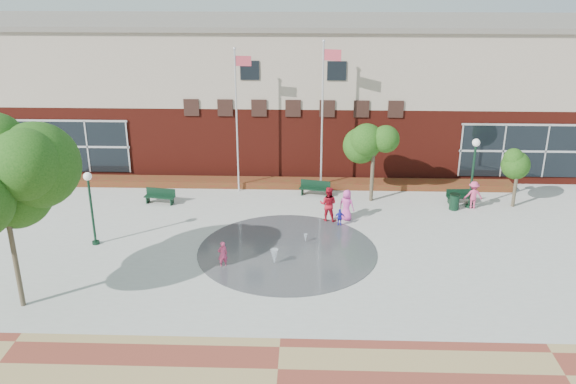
{
  "coord_description": "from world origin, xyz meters",
  "views": [
    {
      "loc": [
        0.92,
        -22.58,
        12.92
      ],
      "look_at": [
        0.0,
        4.0,
        2.6
      ],
      "focal_mm": 38.0,
      "sensor_mm": 36.0,
      "label": 1
    }
  ],
  "objects_px": {
    "tree_big_left": "(1,181)",
    "child_splash": "(223,254)",
    "flagpole_left": "(237,114)",
    "bench_left": "(160,199)",
    "flagpole_right": "(323,110)",
    "trash_can": "(454,202)"
  },
  "relations": [
    {
      "from": "flagpole_right",
      "to": "child_splash",
      "type": "height_order",
      "value": "flagpole_right"
    },
    {
      "from": "bench_left",
      "to": "child_splash",
      "type": "distance_m",
      "value": 8.53
    },
    {
      "from": "bench_left",
      "to": "tree_big_left",
      "type": "bearing_deg",
      "value": -96.02
    },
    {
      "from": "trash_can",
      "to": "child_splash",
      "type": "distance_m",
      "value": 13.61
    },
    {
      "from": "flagpole_right",
      "to": "tree_big_left",
      "type": "height_order",
      "value": "flagpole_right"
    },
    {
      "from": "flagpole_right",
      "to": "trash_can",
      "type": "distance_m",
      "value": 8.82
    },
    {
      "from": "tree_big_left",
      "to": "trash_can",
      "type": "bearing_deg",
      "value": 28.58
    },
    {
      "from": "child_splash",
      "to": "tree_big_left",
      "type": "bearing_deg",
      "value": -0.4
    },
    {
      "from": "trash_can",
      "to": "tree_big_left",
      "type": "bearing_deg",
      "value": -151.42
    },
    {
      "from": "flagpole_right",
      "to": "trash_can",
      "type": "bearing_deg",
      "value": -4.24
    },
    {
      "from": "tree_big_left",
      "to": "child_splash",
      "type": "xyz_separation_m",
      "value": [
        7.48,
        3.51,
        -4.66
      ]
    },
    {
      "from": "child_splash",
      "to": "flagpole_right",
      "type": "bearing_deg",
      "value": -140.94
    },
    {
      "from": "flagpole_left",
      "to": "child_splash",
      "type": "relative_size",
      "value": 6.81
    },
    {
      "from": "flagpole_left",
      "to": "flagpole_right",
      "type": "xyz_separation_m",
      "value": [
        4.83,
        0.21,
        0.24
      ]
    },
    {
      "from": "flagpole_left",
      "to": "flagpole_right",
      "type": "bearing_deg",
      "value": 6.12
    },
    {
      "from": "flagpole_left",
      "to": "tree_big_left",
      "type": "bearing_deg",
      "value": -115.59
    },
    {
      "from": "flagpole_left",
      "to": "tree_big_left",
      "type": "distance_m",
      "value": 14.76
    },
    {
      "from": "flagpole_left",
      "to": "trash_can",
      "type": "relative_size",
      "value": 9.14
    },
    {
      "from": "trash_can",
      "to": "child_splash",
      "type": "xyz_separation_m",
      "value": [
        -11.71,
        -6.94,
        0.15
      ]
    },
    {
      "from": "flagpole_left",
      "to": "tree_big_left",
      "type": "height_order",
      "value": "flagpole_left"
    },
    {
      "from": "trash_can",
      "to": "tree_big_left",
      "type": "distance_m",
      "value": 22.37
    },
    {
      "from": "flagpole_left",
      "to": "bench_left",
      "type": "height_order",
      "value": "flagpole_left"
    }
  ]
}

